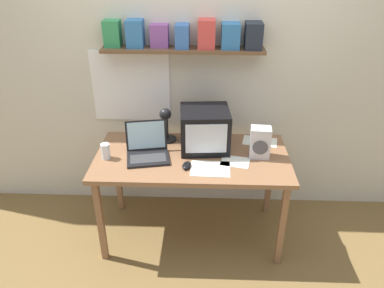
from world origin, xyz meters
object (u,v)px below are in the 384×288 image
(space_heater, at_px, (260,142))
(loose_paper_near_laptop, at_px, (260,141))
(open_notebook, at_px, (210,169))
(corner_desk, at_px, (192,163))
(loose_paper_near_monitor, at_px, (235,162))
(laptop, at_px, (147,148))
(juice_glass, at_px, (106,152))
(crt_monitor, at_px, (205,129))
(desk_lamp, at_px, (166,122))
(computer_mouse, at_px, (187,165))

(space_heater, bearing_deg, loose_paper_near_laptop, 85.50)
(loose_paper_near_laptop, distance_m, open_notebook, 0.59)
(open_notebook, bearing_deg, corner_desk, 126.94)
(space_heater, xyz_separation_m, loose_paper_near_monitor, (-0.18, -0.09, -0.12))
(laptop, xyz_separation_m, space_heater, (0.84, 0.02, 0.06))
(space_heater, relative_size, loose_paper_near_laptop, 0.80)
(juice_glass, xyz_separation_m, open_notebook, (0.78, -0.12, -0.05))
(crt_monitor, distance_m, laptop, 0.46)
(desk_lamp, bearing_deg, open_notebook, -41.67)
(corner_desk, height_order, crt_monitor, crt_monitor)
(corner_desk, height_order, space_heater, space_heater)
(crt_monitor, xyz_separation_m, computer_mouse, (-0.12, -0.30, -0.14))
(open_notebook, bearing_deg, loose_paper_near_monitor, 29.16)
(computer_mouse, bearing_deg, space_heater, 18.30)
(open_notebook, bearing_deg, space_heater, 27.81)
(laptop, relative_size, desk_lamp, 1.19)
(laptop, bearing_deg, loose_paper_near_monitor, -17.33)
(desk_lamp, height_order, open_notebook, desk_lamp)
(space_heater, height_order, loose_paper_near_monitor, space_heater)
(laptop, distance_m, loose_paper_near_monitor, 0.66)
(desk_lamp, distance_m, computer_mouse, 0.45)
(corner_desk, xyz_separation_m, laptop, (-0.34, -0.01, 0.13))
(corner_desk, distance_m, open_notebook, 0.24)
(crt_monitor, height_order, loose_paper_near_laptop, crt_monitor)
(computer_mouse, bearing_deg, open_notebook, -5.29)
(juice_glass, bearing_deg, loose_paper_near_laptop, 14.55)
(space_heater, distance_m, loose_paper_near_monitor, 0.23)
(laptop, height_order, desk_lamp, desk_lamp)
(corner_desk, bearing_deg, laptop, -178.70)
(corner_desk, relative_size, laptop, 4.09)
(desk_lamp, bearing_deg, computer_mouse, -57.90)
(desk_lamp, height_order, loose_paper_near_monitor, desk_lamp)
(computer_mouse, bearing_deg, loose_paper_near_monitor, 13.77)
(corner_desk, distance_m, crt_monitor, 0.28)
(loose_paper_near_monitor, distance_m, loose_paper_near_laptop, 0.39)
(computer_mouse, xyz_separation_m, loose_paper_near_laptop, (0.57, 0.41, -0.01))
(crt_monitor, bearing_deg, juice_glass, -169.41)
(loose_paper_near_monitor, bearing_deg, desk_lamp, 151.52)
(juice_glass, relative_size, loose_paper_near_monitor, 0.51)
(juice_glass, distance_m, space_heater, 1.15)
(corner_desk, xyz_separation_m, loose_paper_near_laptop, (0.54, 0.24, 0.07))
(space_heater, distance_m, computer_mouse, 0.57)
(desk_lamp, distance_m, open_notebook, 0.56)
(computer_mouse, bearing_deg, loose_paper_near_laptop, 35.69)
(laptop, relative_size, loose_paper_near_monitor, 1.52)
(juice_glass, relative_size, open_notebook, 0.42)
(corner_desk, bearing_deg, open_notebook, -53.06)
(juice_glass, relative_size, space_heater, 0.50)
(desk_lamp, relative_size, juice_glass, 2.52)
(loose_paper_near_laptop, bearing_deg, juice_glass, -165.45)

